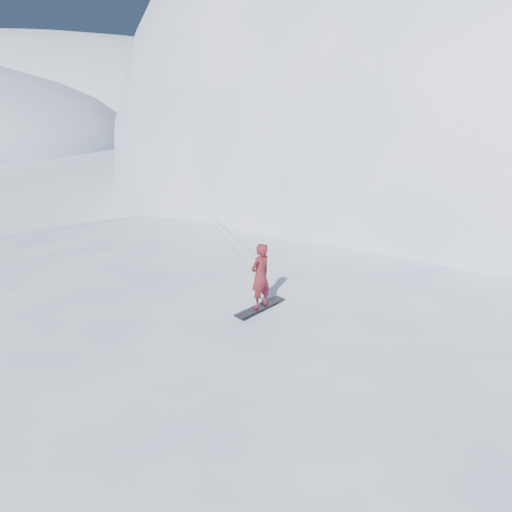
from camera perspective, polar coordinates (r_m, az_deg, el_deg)
The scene contains 9 objects.
ground at distance 14.86m, azimuth 0.17°, elevation -13.62°, with size 400.00×400.00×0.00m, color white.
near_ridge at distance 17.55m, azimuth 2.32°, elevation -8.07°, with size 36.00×28.00×4.80m, color white.
summit_peak at distance 45.67m, azimuth 24.85°, elevation 7.51°, with size 60.00×56.00×56.00m, color white.
peak_shoulder at distance 35.26m, azimuth 12.79°, elevation 5.74°, with size 28.00×24.00×18.00m, color white.
far_ridge_c at distance 128.55m, azimuth -24.61°, elevation 14.25°, with size 140.00×90.00×36.00m, color white.
wind_bumps at distance 16.63m, azimuth -2.61°, elevation -9.75°, with size 16.00×14.40×1.00m.
snowboard at distance 13.34m, azimuth 0.48°, elevation -5.84°, with size 1.68×0.31×0.03m, color black.
snowboarder at distance 12.98m, azimuth 0.49°, elevation -2.27°, with size 0.64×0.42×1.76m, color maroon.
board_tracks at distance 18.94m, azimuth -2.69°, elevation 1.98°, with size 1.76×5.92×0.04m.
Camera 1 is at (-1.42, -12.36, 8.14)m, focal length 35.00 mm.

